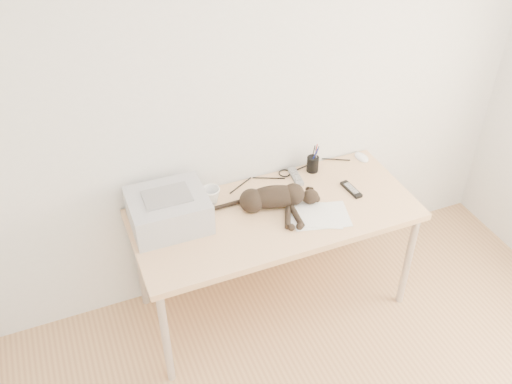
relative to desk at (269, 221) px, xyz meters
name	(u,v)px	position (x,y,z in m)	size (l,w,h in m)	color
wall_back	(251,94)	(0.00, 0.27, 0.69)	(3.50, 3.50, 0.00)	silver
desk	(269,221)	(0.00, 0.00, 0.00)	(1.60, 0.70, 0.74)	#E3B284
printer	(169,210)	(-0.57, 0.04, 0.23)	(0.42, 0.36, 0.20)	#A2A2A6
papers	(317,215)	(0.20, -0.20, 0.14)	(0.40, 0.34, 0.01)	white
cat	(271,199)	(0.00, -0.04, 0.19)	(0.60, 0.36, 0.14)	black
mug	(211,196)	(-0.30, 0.13, 0.18)	(0.10, 0.10, 0.10)	white
pen_cup	(313,164)	(0.37, 0.19, 0.18)	(0.07, 0.07, 0.19)	black
remote_grey	(296,176)	(0.24, 0.16, 0.14)	(0.05, 0.18, 0.02)	gray
remote_black	(351,189)	(0.49, -0.08, 0.14)	(0.05, 0.16, 0.02)	black
mouse	(362,156)	(0.72, 0.19, 0.15)	(0.07, 0.12, 0.04)	white
cable_tangle	(254,181)	(0.00, 0.22, 0.14)	(1.36, 0.08, 0.01)	black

